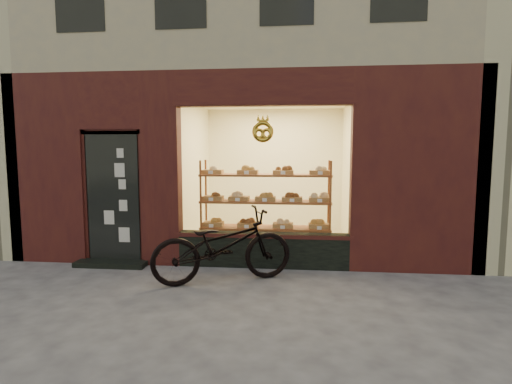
# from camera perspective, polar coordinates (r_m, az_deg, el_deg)

# --- Properties ---
(ground) EXTENTS (90.00, 90.00, 0.00)m
(ground) POSITION_cam_1_polar(r_m,az_deg,el_deg) (4.64, -7.17, -17.84)
(ground) COLOR #434349
(display_shelf) EXTENTS (2.20, 0.45, 1.70)m
(display_shelf) POSITION_cam_1_polar(r_m,az_deg,el_deg) (6.77, 1.35, -2.51)
(display_shelf) COLOR brown
(display_shelf) RESTS_ON ground
(bicycle) EXTENTS (2.12, 1.41, 1.05)m
(bicycle) POSITION_cam_1_polar(r_m,az_deg,el_deg) (5.71, -4.79, -7.63)
(bicycle) COLOR black
(bicycle) RESTS_ON ground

